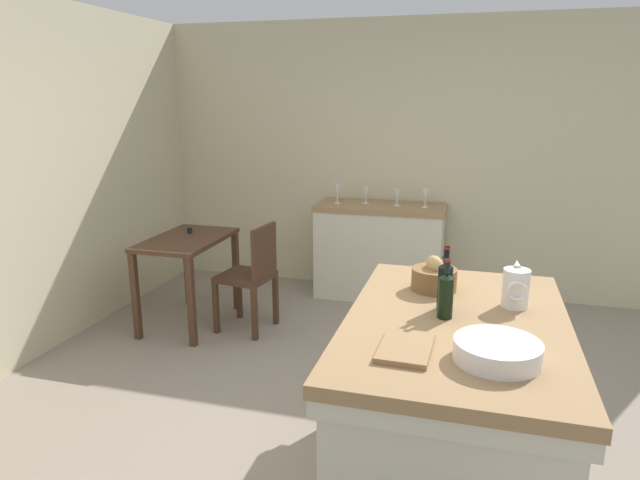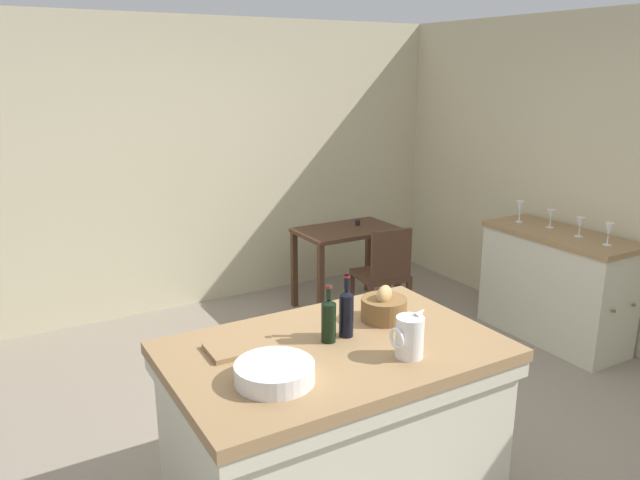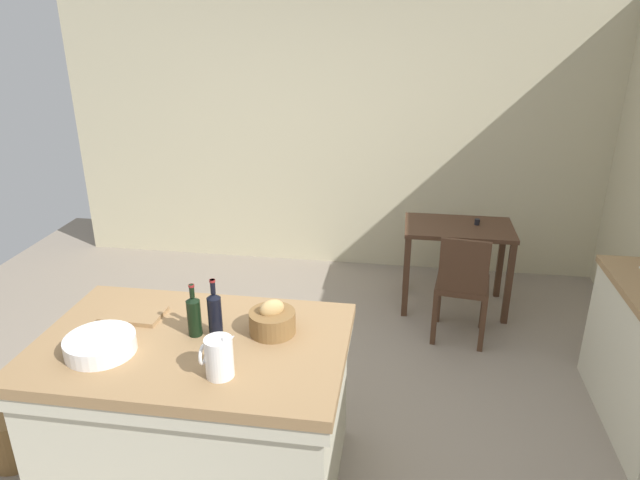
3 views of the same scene
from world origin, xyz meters
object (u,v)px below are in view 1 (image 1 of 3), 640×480
at_px(writing_desk, 187,252).
at_px(wine_glass_left, 397,195).
at_px(island_table, 452,397).
at_px(pitcher, 516,288).
at_px(wine_bottle_dark, 445,284).
at_px(wooden_chair, 252,274).
at_px(wine_bottle_amber, 446,294).
at_px(cutting_board, 406,348).
at_px(bread_basket, 434,277).
at_px(wine_glass_middle, 366,193).
at_px(side_cabinet, 379,251).
at_px(wine_glass_right, 337,190).
at_px(wash_bowl, 497,351).
at_px(wine_glass_far_left, 425,195).

height_order(writing_desk, wine_glass_left, wine_glass_left).
xyz_separation_m(island_table, pitcher, (0.24, -0.27, 0.50)).
distance_m(writing_desk, wine_bottle_dark, 2.61).
relative_size(wooden_chair, wine_bottle_amber, 3.12).
bearing_deg(wine_glass_left, wooden_chair, 137.52).
distance_m(cutting_board, wine_bottle_amber, 0.44).
bearing_deg(cutting_board, island_table, -25.34).
height_order(bread_basket, wine_bottle_dark, wine_bottle_dark).
bearing_deg(cutting_board, wine_glass_middle, 14.16).
xyz_separation_m(side_cabinet, wine_glass_middle, (0.05, 0.15, 0.55)).
distance_m(wooden_chair, wine_glass_middle, 1.44).
bearing_deg(wine_bottle_amber, wine_glass_left, 12.90).
height_order(cutting_board, wine_bottle_dark, wine_bottle_dark).
height_order(side_cabinet, cutting_board, cutting_board).
distance_m(cutting_board, wine_glass_right, 3.16).
distance_m(pitcher, bread_basket, 0.44).
xyz_separation_m(bread_basket, wine_glass_middle, (2.26, 0.82, 0.06)).
bearing_deg(writing_desk, pitcher, -116.81).
bearing_deg(bread_basket, pitcher, -110.62).
height_order(wooden_chair, bread_basket, bread_basket).
bearing_deg(island_table, pitcher, -48.19).
xyz_separation_m(bread_basket, wine_bottle_amber, (-0.39, -0.08, 0.05)).
bearing_deg(bread_basket, side_cabinet, 16.78).
bearing_deg(wine_glass_left, island_table, -165.91).
xyz_separation_m(wine_bottle_dark, wine_bottle_amber, (-0.11, -0.01, -0.01)).
relative_size(side_cabinet, wine_bottle_amber, 4.27).
relative_size(cutting_board, wine_glass_left, 2.10).
distance_m(wooden_chair, wash_bowl, 2.69).
relative_size(wash_bowl, wine_glass_far_left, 2.02).
bearing_deg(wine_bottle_amber, side_cabinet, 16.08).
xyz_separation_m(island_table, wine_glass_middle, (2.66, 0.96, 0.53)).
relative_size(writing_desk, wine_glass_right, 4.98).
bearing_deg(wine_glass_right, wine_glass_far_left, -88.79).
relative_size(cutting_board, wine_bottle_dark, 1.00).
height_order(cutting_board, wine_glass_right, wine_glass_right).
distance_m(side_cabinet, bread_basket, 2.36).
height_order(wash_bowl, wine_glass_middle, wine_glass_middle).
distance_m(wooden_chair, wine_glass_left, 1.59).
distance_m(wine_glass_far_left, wine_glass_left, 0.26).
xyz_separation_m(side_cabinet, cutting_board, (-3.00, -0.62, 0.44)).
height_order(wine_glass_far_left, wine_glass_left, wine_glass_far_left).
bearing_deg(wash_bowl, wine_glass_middle, 20.28).
relative_size(writing_desk, wine_glass_left, 5.94).
height_order(wash_bowl, wine_bottle_dark, wine_bottle_dark).
distance_m(bread_basket, wine_glass_far_left, 2.23).
relative_size(side_cabinet, cutting_board, 3.85).
height_order(wooden_chair, pitcher, pitcher).
xyz_separation_m(wine_bottle_dark, wine_glass_middle, (2.55, 0.89, -0.00)).
xyz_separation_m(cutting_board, wine_bottle_amber, (0.40, -0.13, 0.10)).
distance_m(island_table, wine_bottle_amber, 0.52).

